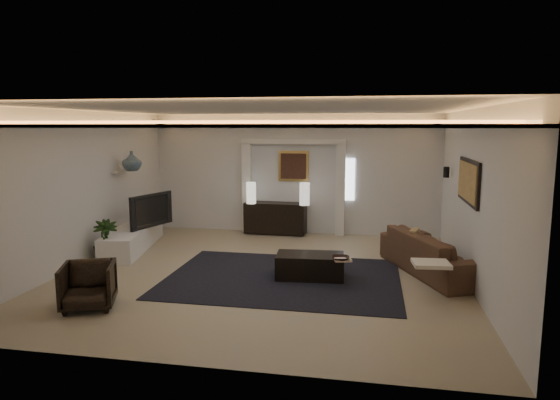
% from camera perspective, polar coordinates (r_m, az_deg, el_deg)
% --- Properties ---
extents(floor, '(7.00, 7.00, 0.00)m').
position_cam_1_polar(floor, '(8.91, -1.99, -8.51)').
color(floor, tan).
rests_on(floor, ground).
extents(ceiling, '(7.00, 7.00, 0.00)m').
position_cam_1_polar(ceiling, '(8.52, -2.09, 10.47)').
color(ceiling, white).
rests_on(ceiling, ground).
extents(wall_back, '(7.00, 0.00, 7.00)m').
position_cam_1_polar(wall_back, '(12.02, 1.59, 3.00)').
color(wall_back, silver).
rests_on(wall_back, ground).
extents(wall_front, '(7.00, 0.00, 7.00)m').
position_cam_1_polar(wall_front, '(5.29, -10.33, -4.33)').
color(wall_front, silver).
rests_on(wall_front, ground).
extents(wall_left, '(0.00, 7.00, 7.00)m').
position_cam_1_polar(wall_left, '(9.96, -22.10, 1.21)').
color(wall_left, silver).
rests_on(wall_left, ground).
extents(wall_right, '(0.00, 7.00, 7.00)m').
position_cam_1_polar(wall_right, '(8.56, 21.49, 0.13)').
color(wall_right, silver).
rests_on(wall_right, ground).
extents(cove_soffit, '(7.00, 7.00, 0.04)m').
position_cam_1_polar(cove_soffit, '(8.52, -2.08, 8.59)').
color(cove_soffit, silver).
rests_on(cove_soffit, ceiling).
extents(daylight_slit, '(0.25, 0.03, 1.00)m').
position_cam_1_polar(daylight_slit, '(11.87, 8.03, 2.37)').
color(daylight_slit, white).
rests_on(daylight_slit, wall_back).
extents(area_rug, '(4.00, 3.00, 0.01)m').
position_cam_1_polar(area_rug, '(8.65, 0.34, -9.00)').
color(area_rug, black).
rests_on(area_rug, ground).
extents(pilaster_left, '(0.22, 0.20, 2.20)m').
position_cam_1_polar(pilaster_left, '(12.19, -3.83, 1.41)').
color(pilaster_left, silver).
rests_on(pilaster_left, ground).
extents(pilaster_right, '(0.22, 0.20, 2.20)m').
position_cam_1_polar(pilaster_right, '(11.83, 7.02, 1.15)').
color(pilaster_right, silver).
rests_on(pilaster_right, ground).
extents(alcove_header, '(2.52, 0.20, 0.12)m').
position_cam_1_polar(alcove_header, '(11.87, 1.53, 6.80)').
color(alcove_header, silver).
rests_on(alcove_header, wall_back).
extents(painting_frame, '(0.74, 0.04, 0.74)m').
position_cam_1_polar(painting_frame, '(11.97, 1.58, 3.94)').
color(painting_frame, tan).
rests_on(painting_frame, wall_back).
extents(painting_canvas, '(0.62, 0.02, 0.62)m').
position_cam_1_polar(painting_canvas, '(11.95, 1.56, 3.93)').
color(painting_canvas, '#4C2D1E').
rests_on(painting_canvas, wall_back).
extents(art_panel_frame, '(0.04, 1.64, 0.74)m').
position_cam_1_polar(art_panel_frame, '(8.81, 21.03, 2.02)').
color(art_panel_frame, black).
rests_on(art_panel_frame, wall_right).
extents(art_panel_gold, '(0.02, 1.50, 0.62)m').
position_cam_1_polar(art_panel_gold, '(8.81, 20.87, 2.03)').
color(art_panel_gold, tan).
rests_on(art_panel_gold, wall_right).
extents(wall_sconce, '(0.12, 0.12, 0.22)m').
position_cam_1_polar(wall_sconce, '(10.67, 18.73, 3.08)').
color(wall_sconce, black).
rests_on(wall_sconce, wall_right).
extents(wall_niche, '(0.10, 0.55, 0.04)m').
position_cam_1_polar(wall_niche, '(11.11, -18.03, 3.16)').
color(wall_niche, silver).
rests_on(wall_niche, wall_left).
extents(console, '(1.50, 0.52, 0.74)m').
position_cam_1_polar(console, '(11.99, -0.54, -2.07)').
color(console, black).
rests_on(console, ground).
extents(lamp_left, '(0.23, 0.23, 0.51)m').
position_cam_1_polar(lamp_left, '(11.79, -3.36, 1.12)').
color(lamp_left, white).
rests_on(lamp_left, console).
extents(lamp_right, '(0.32, 0.32, 0.53)m').
position_cam_1_polar(lamp_right, '(11.54, 2.87, 0.96)').
color(lamp_right, beige).
rests_on(lamp_right, console).
extents(media_ledge, '(1.15, 2.73, 0.50)m').
position_cam_1_polar(media_ledge, '(11.08, -16.67, -4.26)').
color(media_ledge, white).
rests_on(media_ledge, ground).
extents(tv, '(1.23, 0.52, 0.71)m').
position_cam_1_polar(tv, '(10.95, -15.15, -1.24)').
color(tv, black).
rests_on(tv, media_ledge).
extents(figurine, '(0.16, 0.16, 0.35)m').
position_cam_1_polar(figurine, '(12.03, -14.23, -1.15)').
color(figurine, '#312016').
rests_on(figurine, media_ledge).
extents(ginger_jar, '(0.50, 0.50, 0.42)m').
position_cam_1_polar(ginger_jar, '(10.93, -16.81, 4.35)').
color(ginger_jar, '#485F69').
rests_on(ginger_jar, wall_niche).
extents(plant, '(0.64, 0.64, 0.83)m').
position_cam_1_polar(plant, '(10.10, -19.58, -4.54)').
color(plant, black).
rests_on(plant, ground).
extents(sofa, '(2.67, 1.88, 0.73)m').
position_cam_1_polar(sofa, '(9.27, 17.46, -5.91)').
color(sofa, '#412913').
rests_on(sofa, ground).
extents(throw_blanket, '(0.58, 0.49, 0.06)m').
position_cam_1_polar(throw_blanket, '(7.86, 17.12, -7.08)').
color(throw_blanket, white).
rests_on(throw_blanket, sofa).
extents(throw_pillow, '(0.21, 0.40, 0.38)m').
position_cam_1_polar(throw_pillow, '(9.40, 15.28, -4.44)').
color(throw_pillow, '#A18856').
rests_on(throw_pillow, sofa).
extents(coffee_table, '(1.20, 0.72, 0.43)m').
position_cam_1_polar(coffee_table, '(8.63, 3.50, -7.69)').
color(coffee_table, black).
rests_on(coffee_table, ground).
extents(bowl, '(0.34, 0.34, 0.07)m').
position_cam_1_polar(bowl, '(8.21, 7.02, -6.83)').
color(bowl, black).
rests_on(bowl, coffee_table).
extents(magazine, '(0.32, 0.26, 0.03)m').
position_cam_1_polar(magazine, '(8.21, 7.29, -6.98)').
color(magazine, beige).
rests_on(magazine, coffee_table).
extents(armchair, '(0.94, 0.95, 0.67)m').
position_cam_1_polar(armchair, '(7.72, -21.34, -9.25)').
color(armchair, black).
rests_on(armchair, ground).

